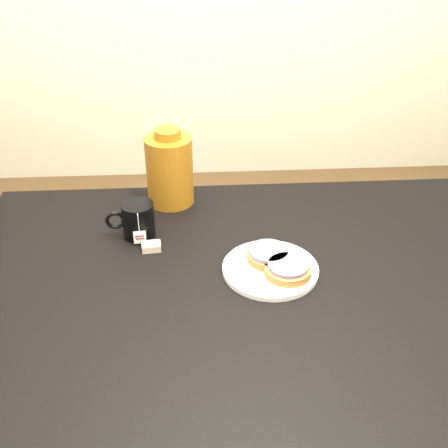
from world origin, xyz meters
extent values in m
cube|color=black|center=(0.00, 0.00, 0.73)|extent=(1.40, 0.90, 0.04)
cylinder|color=black|center=(-0.64, 0.39, 0.35)|extent=(0.06, 0.06, 0.71)
cylinder|color=black|center=(0.64, 0.39, 0.35)|extent=(0.06, 0.06, 0.71)
cylinder|color=white|center=(0.01, 0.03, 0.76)|extent=(0.22, 0.22, 0.01)
torus|color=white|center=(0.01, 0.03, 0.76)|extent=(0.21, 0.21, 0.01)
cylinder|color=brown|center=(0.01, 0.06, 0.77)|extent=(0.12, 0.12, 0.02)
cylinder|color=gray|center=(0.01, 0.06, 0.78)|extent=(0.11, 0.11, 0.01)
cylinder|color=brown|center=(0.04, 0.01, 0.77)|extent=(0.12, 0.12, 0.02)
cylinder|color=gray|center=(0.04, 0.01, 0.78)|extent=(0.10, 0.10, 0.01)
cylinder|color=black|center=(-0.30, 0.20, 0.79)|extent=(0.09, 0.09, 0.09)
cylinder|color=black|center=(-0.30, 0.20, 0.83)|extent=(0.07, 0.07, 0.00)
torus|color=black|center=(-0.35, 0.20, 0.80)|extent=(0.05, 0.01, 0.05)
cylinder|color=beige|center=(-0.29, 0.16, 0.81)|extent=(0.00, 0.00, 0.05)
cube|color=white|center=(-0.29, 0.16, 0.77)|extent=(0.03, 0.00, 0.03)
cube|color=#C6B793|center=(-0.26, 0.14, 0.76)|extent=(0.05, 0.04, 0.02)
cylinder|color=#65380D|center=(-0.22, 0.37, 0.84)|extent=(0.16, 0.16, 0.19)
cylinder|color=#65380D|center=(-0.22, 0.37, 0.95)|extent=(0.07, 0.07, 0.02)
camera|label=1|loc=(-0.16, -0.98, 1.52)|focal=45.00mm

